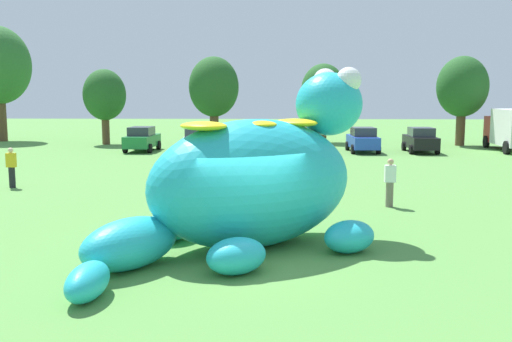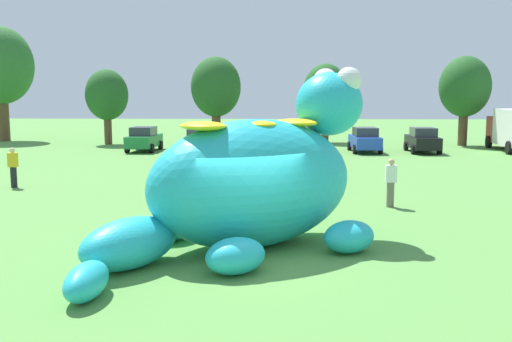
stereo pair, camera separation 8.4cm
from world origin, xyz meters
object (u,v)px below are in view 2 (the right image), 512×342
at_px(car_orange, 250,140).
at_px(car_white, 307,140).
at_px(car_blue, 365,140).
at_px(car_green, 144,139).
at_px(spectator_near_inflatable, 391,183).
at_px(giant_inflatable_creature, 254,181).
at_px(spectator_mid_field, 13,168).
at_px(car_black, 423,140).
at_px(car_silver, 199,140).

distance_m(car_orange, car_white, 3.89).
relative_size(car_white, car_blue, 1.03).
distance_m(car_green, spectator_near_inflatable, 23.45).
xyz_separation_m(car_green, car_orange, (7.52, -0.80, 0.00)).
height_order(giant_inflatable_creature, car_green, giant_inflatable_creature).
relative_size(car_green, spectator_mid_field, 2.42).
bearing_deg(car_black, car_orange, -176.67).
xyz_separation_m(giant_inflatable_creature, spectator_mid_field, (-10.67, 8.85, -0.85)).
height_order(giant_inflatable_creature, car_white, giant_inflatable_creature).
height_order(car_blue, spectator_near_inflatable, car_blue).
bearing_deg(car_blue, car_black, -0.53).
distance_m(car_green, car_white, 11.39).
relative_size(car_white, spectator_mid_field, 2.49).
bearing_deg(car_silver, car_green, 166.89).
bearing_deg(car_blue, car_white, -176.31).
distance_m(car_green, car_silver, 4.10).
xyz_separation_m(car_silver, car_blue, (11.40, 0.85, 0.00)).
height_order(car_black, spectator_mid_field, car_black).
xyz_separation_m(car_white, spectator_mid_field, (-13.15, -15.35, -0.01)).
distance_m(car_orange, car_black, 11.83).
relative_size(giant_inflatable_creature, car_white, 1.88).
relative_size(car_green, spectator_near_inflatable, 2.42).
relative_size(giant_inflatable_creature, spectator_near_inflatable, 4.68).
relative_size(car_orange, spectator_mid_field, 2.48).
bearing_deg(giant_inflatable_creature, car_black, 66.88).
bearing_deg(car_green, car_blue, -0.29).
xyz_separation_m(car_orange, car_blue, (7.88, 0.72, 0.00)).
relative_size(car_green, car_black, 1.00).
height_order(car_orange, spectator_mid_field, car_orange).
xyz_separation_m(car_orange, car_white, (3.86, 0.46, 0.00)).
bearing_deg(car_silver, giant_inflatable_creature, -78.24).
bearing_deg(spectator_mid_field, car_white, 49.41).
distance_m(car_silver, car_black, 15.36).
xyz_separation_m(car_green, car_silver, (3.99, -0.93, 0.00)).
bearing_deg(car_black, car_blue, 179.47).
bearing_deg(car_black, giant_inflatable_creature, -113.12).
bearing_deg(spectator_near_inflatable, car_orange, 107.85).
bearing_deg(giant_inflatable_creature, car_white, 84.16).
xyz_separation_m(car_silver, car_orange, (3.53, 0.13, 0.00)).
height_order(car_black, spectator_near_inflatable, car_black).
xyz_separation_m(car_blue, car_black, (3.94, -0.04, 0.00)).
xyz_separation_m(car_white, car_blue, (4.02, 0.26, 0.00)).
distance_m(car_orange, spectator_near_inflatable, 19.34).
bearing_deg(giant_inflatable_creature, spectator_mid_field, 140.35).
bearing_deg(car_orange, spectator_mid_field, -121.96).
bearing_deg(car_blue, spectator_mid_field, -137.72).
distance_m(car_silver, car_orange, 3.53).
xyz_separation_m(giant_inflatable_creature, car_green, (-8.91, 24.53, -0.84)).
relative_size(car_green, car_blue, 1.00).
bearing_deg(car_white, car_orange, -173.15).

